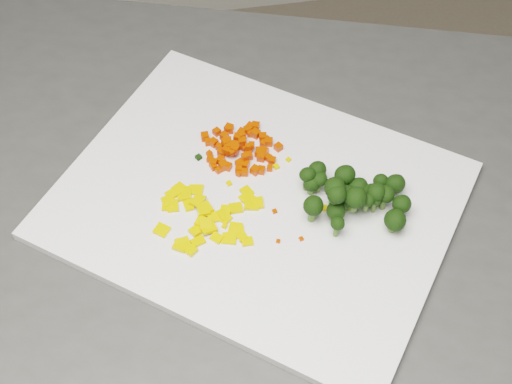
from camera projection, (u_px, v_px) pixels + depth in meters
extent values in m
cube|color=#40403D|center=(232.00, 362.00, 1.23)|extent=(1.26, 1.06, 0.90)
cube|color=white|center=(256.00, 200.00, 0.87)|extent=(0.59, 0.57, 0.01)
cube|color=red|center=(241.00, 135.00, 0.91)|extent=(0.01, 0.01, 0.01)
cube|color=red|center=(269.00, 142.00, 0.92)|extent=(0.01, 0.01, 0.01)
cube|color=red|center=(261.00, 170.00, 0.89)|extent=(0.01, 0.01, 0.01)
cube|color=red|center=(252.00, 145.00, 0.90)|extent=(0.01, 0.01, 0.01)
cube|color=red|center=(227.00, 150.00, 0.90)|extent=(0.01, 0.01, 0.01)
cube|color=red|center=(248.00, 147.00, 0.90)|extent=(0.01, 0.01, 0.01)
cube|color=red|center=(239.00, 169.00, 0.89)|extent=(0.01, 0.01, 0.01)
cube|color=red|center=(243.00, 147.00, 0.91)|extent=(0.01, 0.01, 0.01)
cube|color=red|center=(255.00, 170.00, 0.89)|extent=(0.01, 0.01, 0.01)
cube|color=red|center=(261.00, 157.00, 0.90)|extent=(0.01, 0.01, 0.01)
cube|color=red|center=(231.00, 146.00, 0.90)|extent=(0.01, 0.01, 0.01)
cube|color=red|center=(214.00, 167.00, 0.89)|extent=(0.01, 0.01, 0.01)
cube|color=red|center=(228.00, 143.00, 0.92)|extent=(0.01, 0.01, 0.01)
cube|color=red|center=(235.00, 146.00, 0.90)|extent=(0.01, 0.01, 0.01)
cube|color=red|center=(278.00, 147.00, 0.91)|extent=(0.01, 0.01, 0.01)
cube|color=red|center=(218.00, 170.00, 0.89)|extent=(0.01, 0.01, 0.01)
cube|color=red|center=(260.00, 154.00, 0.91)|extent=(0.01, 0.01, 0.01)
cube|color=red|center=(259.00, 151.00, 0.91)|extent=(0.01, 0.01, 0.01)
cube|color=red|center=(268.00, 158.00, 0.90)|extent=(0.01, 0.01, 0.01)
cube|color=red|center=(256.00, 134.00, 0.93)|extent=(0.01, 0.01, 0.01)
cube|color=red|center=(263.00, 144.00, 0.92)|extent=(0.01, 0.01, 0.01)
cube|color=red|center=(224.00, 136.00, 0.92)|extent=(0.01, 0.01, 0.01)
cube|color=red|center=(221.00, 160.00, 0.90)|extent=(0.01, 0.01, 0.01)
cube|color=red|center=(263.00, 137.00, 0.92)|extent=(0.01, 0.01, 0.01)
cube|color=red|center=(232.00, 153.00, 0.90)|extent=(0.01, 0.01, 0.01)
cube|color=red|center=(228.00, 142.00, 0.91)|extent=(0.01, 0.01, 0.01)
cube|color=red|center=(235.00, 149.00, 0.90)|extent=(0.01, 0.01, 0.01)
cube|color=red|center=(226.00, 142.00, 0.91)|extent=(0.01, 0.01, 0.01)
cube|color=red|center=(222.00, 152.00, 0.91)|extent=(0.01, 0.01, 0.01)
cube|color=red|center=(244.00, 141.00, 0.91)|extent=(0.01, 0.01, 0.01)
cube|color=red|center=(242.00, 141.00, 0.91)|extent=(0.01, 0.01, 0.01)
cube|color=red|center=(245.00, 148.00, 0.91)|extent=(0.01, 0.01, 0.01)
cube|color=red|center=(209.00, 154.00, 0.91)|extent=(0.01, 0.01, 0.01)
cube|color=red|center=(208.00, 142.00, 0.92)|extent=(0.01, 0.01, 0.01)
cube|color=red|center=(230.00, 129.00, 0.93)|extent=(0.01, 0.01, 0.01)
cube|color=red|center=(249.00, 150.00, 0.91)|extent=(0.01, 0.01, 0.01)
cube|color=red|center=(246.00, 163.00, 0.90)|extent=(0.01, 0.01, 0.01)
cube|color=red|center=(224.00, 166.00, 0.89)|extent=(0.01, 0.01, 0.01)
cube|color=red|center=(267.00, 142.00, 0.92)|extent=(0.01, 0.01, 0.01)
cube|color=red|center=(256.00, 126.00, 0.93)|extent=(0.01, 0.01, 0.01)
cube|color=red|center=(260.00, 154.00, 0.91)|extent=(0.01, 0.01, 0.01)
cube|color=red|center=(239.00, 174.00, 0.89)|extent=(0.01, 0.01, 0.01)
cube|color=red|center=(262.00, 153.00, 0.91)|extent=(0.01, 0.01, 0.01)
cube|color=red|center=(214.00, 143.00, 0.92)|extent=(0.01, 0.01, 0.01)
cube|color=red|center=(245.00, 131.00, 0.93)|extent=(0.01, 0.01, 0.01)
cube|color=red|center=(242.00, 132.00, 0.93)|extent=(0.01, 0.01, 0.01)
cube|color=red|center=(272.00, 161.00, 0.90)|extent=(0.01, 0.01, 0.01)
cube|color=red|center=(228.00, 166.00, 0.89)|extent=(0.01, 0.01, 0.01)
cube|color=red|center=(229.00, 128.00, 0.93)|extent=(0.01, 0.01, 0.01)
cube|color=red|center=(264.00, 151.00, 0.91)|extent=(0.01, 0.01, 0.01)
cube|color=red|center=(267.00, 139.00, 0.92)|extent=(0.01, 0.01, 0.01)
cube|color=red|center=(245.00, 165.00, 0.89)|extent=(0.01, 0.01, 0.01)
cube|color=red|center=(245.00, 157.00, 0.89)|extent=(0.01, 0.01, 0.01)
cube|color=red|center=(251.00, 134.00, 0.93)|extent=(0.01, 0.01, 0.01)
cube|color=red|center=(237.00, 137.00, 0.91)|extent=(0.01, 0.01, 0.01)
cube|color=red|center=(219.00, 147.00, 0.91)|extent=(0.01, 0.01, 0.01)
cube|color=red|center=(248.00, 129.00, 0.93)|extent=(0.01, 0.01, 0.01)
cube|color=red|center=(205.00, 137.00, 0.92)|extent=(0.01, 0.01, 0.01)
cube|color=red|center=(250.00, 126.00, 0.93)|extent=(0.01, 0.01, 0.01)
cube|color=red|center=(240.00, 164.00, 0.90)|extent=(0.01, 0.01, 0.01)
cube|color=red|center=(217.00, 132.00, 0.93)|extent=(0.01, 0.01, 0.01)
cube|color=red|center=(210.00, 159.00, 0.90)|extent=(0.01, 0.01, 0.01)
cube|color=red|center=(245.00, 172.00, 0.89)|extent=(0.01, 0.01, 0.01)
cube|color=red|center=(249.00, 156.00, 0.90)|extent=(0.01, 0.01, 0.01)
cube|color=red|center=(228.00, 146.00, 0.90)|extent=(0.01, 0.01, 0.01)
cube|color=red|center=(270.00, 168.00, 0.89)|extent=(0.01, 0.01, 0.01)
cube|color=red|center=(213.00, 163.00, 0.90)|extent=(0.01, 0.01, 0.01)
cube|color=yellow|center=(196.00, 190.00, 0.87)|extent=(0.02, 0.02, 0.01)
cube|color=yellow|center=(238.00, 232.00, 0.84)|extent=(0.01, 0.02, 0.01)
cube|color=yellow|center=(198.00, 241.00, 0.83)|extent=(0.02, 0.02, 0.01)
cube|color=yellow|center=(257.00, 203.00, 0.86)|extent=(0.02, 0.02, 0.01)
cube|color=yellow|center=(181.00, 189.00, 0.87)|extent=(0.02, 0.02, 0.01)
cube|color=yellow|center=(235.00, 229.00, 0.84)|extent=(0.02, 0.02, 0.01)
cube|color=yellow|center=(247.00, 242.00, 0.83)|extent=(0.01, 0.01, 0.01)
cube|color=yellow|center=(223.00, 215.00, 0.85)|extent=(0.02, 0.02, 0.01)
cube|color=yellow|center=(185.00, 191.00, 0.87)|extent=(0.02, 0.02, 0.01)
cube|color=yellow|center=(247.00, 192.00, 0.87)|extent=(0.02, 0.02, 0.01)
cube|color=yellow|center=(206.00, 224.00, 0.84)|extent=(0.02, 0.02, 0.01)
cube|color=yellow|center=(214.00, 217.00, 0.85)|extent=(0.02, 0.02, 0.01)
cube|color=yellow|center=(180.00, 245.00, 0.82)|extent=(0.02, 0.02, 0.01)
cube|color=yellow|center=(189.00, 249.00, 0.82)|extent=(0.02, 0.02, 0.01)
cube|color=yellow|center=(168.00, 204.00, 0.86)|extent=(0.02, 0.02, 0.01)
cube|color=yellow|center=(203.00, 210.00, 0.85)|extent=(0.02, 0.02, 0.01)
cube|color=yellow|center=(251.00, 204.00, 0.86)|extent=(0.02, 0.02, 0.01)
cube|color=yellow|center=(182.00, 243.00, 0.83)|extent=(0.02, 0.02, 0.01)
cube|color=yellow|center=(197.00, 230.00, 0.84)|extent=(0.02, 0.02, 0.01)
cube|color=yellow|center=(248.00, 199.00, 0.87)|extent=(0.02, 0.02, 0.00)
cube|color=yellow|center=(209.00, 228.00, 0.83)|extent=(0.02, 0.02, 0.01)
cube|color=yellow|center=(241.00, 235.00, 0.83)|extent=(0.02, 0.02, 0.01)
cube|color=yellow|center=(229.00, 239.00, 0.83)|extent=(0.02, 0.02, 0.01)
cube|color=yellow|center=(185.00, 195.00, 0.87)|extent=(0.02, 0.02, 0.01)
cube|color=yellow|center=(173.00, 193.00, 0.87)|extent=(0.02, 0.02, 0.01)
cube|color=yellow|center=(236.00, 208.00, 0.86)|extent=(0.02, 0.02, 0.01)
cube|color=yellow|center=(162.00, 230.00, 0.84)|extent=(0.02, 0.02, 0.01)
cube|color=yellow|center=(205.00, 208.00, 0.85)|extent=(0.02, 0.02, 0.01)
cube|color=yellow|center=(200.00, 221.00, 0.84)|extent=(0.02, 0.02, 0.01)
cube|color=yellow|center=(168.00, 202.00, 0.86)|extent=(0.02, 0.02, 0.01)
cube|color=yellow|center=(225.00, 211.00, 0.85)|extent=(0.02, 0.02, 0.01)
cube|color=yellow|center=(173.00, 206.00, 0.86)|extent=(0.01, 0.02, 0.01)
cube|color=yellow|center=(198.00, 200.00, 0.86)|extent=(0.02, 0.02, 0.01)
cube|color=yellow|center=(224.00, 218.00, 0.85)|extent=(0.02, 0.02, 0.00)
cube|color=yellow|center=(189.00, 205.00, 0.86)|extent=(0.01, 0.02, 0.01)
cube|color=yellow|center=(217.00, 238.00, 0.83)|extent=(0.02, 0.02, 0.01)
cube|color=yellow|center=(276.00, 167.00, 0.90)|extent=(0.01, 0.01, 0.00)
cube|color=yellow|center=(225.00, 226.00, 0.84)|extent=(0.01, 0.01, 0.00)
cube|color=red|center=(275.00, 211.00, 0.85)|extent=(0.01, 0.01, 0.00)
cube|color=yellow|center=(324.00, 208.00, 0.86)|extent=(0.01, 0.01, 0.00)
cube|color=yellow|center=(288.00, 160.00, 0.90)|extent=(0.01, 0.01, 0.00)
cube|color=red|center=(301.00, 239.00, 0.83)|extent=(0.01, 0.01, 0.00)
cube|color=black|center=(199.00, 157.00, 0.91)|extent=(0.01, 0.01, 0.00)
cube|color=yellow|center=(229.00, 183.00, 0.88)|extent=(0.01, 0.01, 0.00)
cube|color=red|center=(278.00, 241.00, 0.83)|extent=(0.01, 0.01, 0.00)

